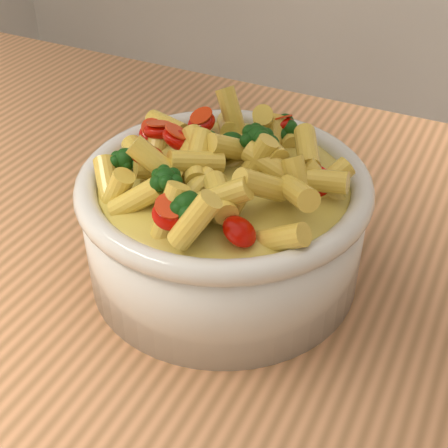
% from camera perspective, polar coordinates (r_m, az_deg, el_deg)
% --- Properties ---
extents(table, '(1.20, 0.80, 0.90)m').
position_cam_1_polar(table, '(0.55, -1.25, -16.44)').
color(table, tan).
rests_on(table, ground).
extents(serving_bowl, '(0.22, 0.22, 0.09)m').
position_cam_1_polar(serving_bowl, '(0.48, -0.00, 0.11)').
color(serving_bowl, silver).
rests_on(serving_bowl, table).
extents(pasta_salad, '(0.17, 0.17, 0.04)m').
position_cam_1_polar(pasta_salad, '(0.45, -0.00, 6.12)').
color(pasta_salad, '#FAD74E').
rests_on(pasta_salad, serving_bowl).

